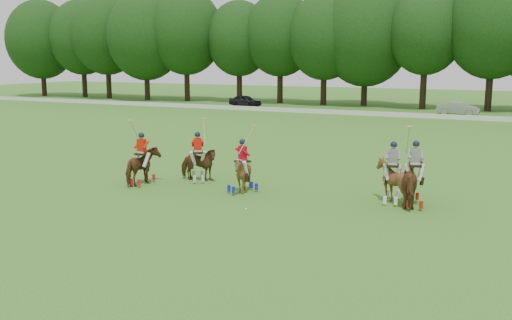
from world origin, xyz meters
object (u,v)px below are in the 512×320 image
at_px(polo_ball, 246,209).
at_px(car_left, 245,101).
at_px(polo_red_a, 142,166).
at_px(polo_stripe_a, 414,182).
at_px(polo_red_b, 198,164).
at_px(polo_stripe_b, 392,181).
at_px(car_mid, 458,108).
at_px(polo_red_c, 243,174).

bearing_deg(polo_ball, car_left, 116.72).
relative_size(polo_red_a, polo_stripe_a, 0.94).
distance_m(polo_red_a, polo_stripe_a, 11.49).
distance_m(car_left, polo_ball, 45.72).
height_order(car_left, polo_ball, car_left).
bearing_deg(polo_red_b, polo_stripe_b, -0.73).
distance_m(car_mid, polo_red_c, 38.62).
bearing_deg(car_mid, polo_ball, 178.49).
bearing_deg(polo_red_a, polo_stripe_a, 6.92).
bearing_deg(polo_red_c, polo_red_b, 157.85).
bearing_deg(polo_red_a, polo_red_c, 6.25).
relative_size(polo_stripe_a, polo_stripe_b, 1.27).
height_order(polo_red_a, polo_red_b, polo_red_a).
distance_m(polo_red_c, polo_ball, 2.89).
xyz_separation_m(car_left, polo_stripe_b, (25.08, -37.35, 0.20)).
xyz_separation_m(car_left, car_mid, (23.34, 0.00, -0.00)).
distance_m(car_mid, polo_stripe_b, 37.40).
height_order(polo_red_a, polo_red_c, polo_red_a).
height_order(polo_red_c, polo_ball, polo_red_c).
xyz_separation_m(polo_stripe_a, polo_stripe_b, (-0.85, 0.17, -0.06)).
xyz_separation_m(polo_red_b, polo_red_c, (2.84, -1.16, 0.00)).
xyz_separation_m(car_left, polo_red_b, (16.35, -37.24, 0.13)).
distance_m(polo_stripe_a, polo_ball, 6.37).
xyz_separation_m(polo_red_a, polo_stripe_a, (11.41, 1.38, 0.09)).
relative_size(car_left, polo_ball, 42.99).
height_order(car_mid, polo_stripe_a, polo_stripe_a).
distance_m(polo_red_a, polo_ball, 6.38).
bearing_deg(polo_stripe_b, polo_red_c, -169.93).
xyz_separation_m(polo_stripe_a, polo_ball, (-5.38, -3.30, -0.87)).
bearing_deg(car_mid, polo_red_a, 169.62).
relative_size(car_left, polo_stripe_a, 1.28).
bearing_deg(polo_stripe_a, car_left, 124.65).
distance_m(polo_red_b, polo_red_c, 3.07).
distance_m(polo_red_b, polo_ball, 5.58).
relative_size(car_left, polo_red_a, 1.36).
xyz_separation_m(polo_red_a, polo_stripe_b, (10.55, 1.56, 0.03)).
xyz_separation_m(car_left, polo_ball, (20.56, -40.83, -0.61)).
relative_size(car_left, polo_stripe_b, 1.63).
height_order(car_left, polo_red_c, polo_red_c).
height_order(polo_stripe_a, polo_stripe_b, polo_stripe_a).
distance_m(car_mid, polo_stripe_a, 37.62).
bearing_deg(car_mid, polo_stripe_a, -173.66).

